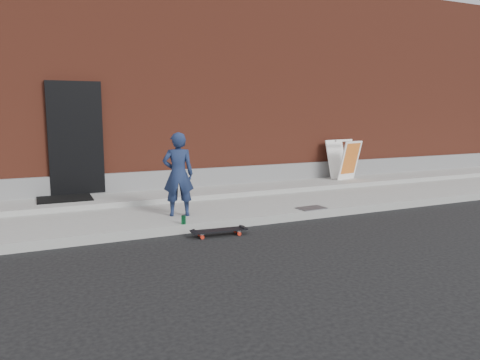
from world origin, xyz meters
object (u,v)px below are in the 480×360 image
pizza_sign (344,159)px  soda_can (184,220)px  skateboard (219,231)px  child (178,174)px

pizza_sign → soda_can: pizza_sign is taller
pizza_sign → skateboard: bearing=-148.0°
pizza_sign → soda_can: bearing=-153.8°
child → soda_can: size_ratio=10.36×
skateboard → pizza_sign: pizza_sign is taller
child → pizza_sign: 5.21m
skateboard → child: bearing=108.0°
child → soda_can: child is taller
child → pizza_sign: child is taller
child → soda_can: bearing=93.9°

